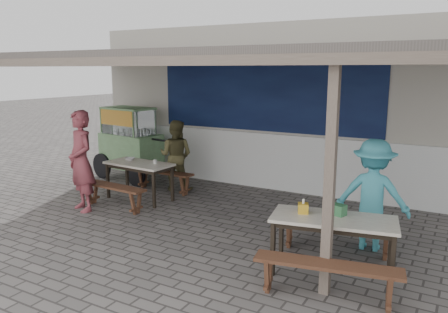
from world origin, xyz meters
name	(u,v)px	position (x,y,z in m)	size (l,w,h in m)	color
ground	(196,232)	(0.00, 0.00, 0.00)	(60.00, 60.00, 0.00)	#645D5A
back_wall	(283,107)	(0.00, 3.58, 1.72)	(9.00, 1.28, 3.50)	#B0A89E
warung_roof	(225,59)	(0.02, 0.90, 2.71)	(9.00, 4.21, 2.81)	#524C46
table_left	(139,167)	(-1.94, 0.94, 0.67)	(1.39, 0.73, 0.75)	silver
bench_left_street	(113,191)	(-1.98, 0.24, 0.34)	(1.46, 0.37, 0.45)	brown
bench_left_wall	(163,176)	(-1.89, 1.64, 0.34)	(1.46, 0.37, 0.45)	brown
table_right	(333,224)	(2.28, -0.39, 0.67)	(1.61, 0.94, 0.75)	silver
bench_right_street	(327,272)	(2.41, -1.07, 0.34)	(1.64, 0.58, 0.45)	brown
bench_right_wall	(336,230)	(2.15, 0.28, 0.34)	(1.64, 0.58, 0.45)	brown
vendor_cart	(130,141)	(-3.23, 2.15, 0.92)	(2.17, 1.03, 1.69)	#73A66E
patron_street_side	(81,161)	(-2.41, -0.08, 0.92)	(0.67, 0.44, 1.84)	brown
patron_wall_side	(176,155)	(-1.72, 1.88, 0.75)	(0.73, 0.57, 1.51)	brown
patron_right_table	(373,195)	(2.54, 0.70, 0.80)	(1.03, 0.59, 1.60)	#43A6B7
tissue_box	(303,208)	(1.89, -0.42, 0.81)	(0.13, 0.13, 0.13)	gold
donation_box	(337,209)	(2.29, -0.26, 0.82)	(0.20, 0.14, 0.14)	#316F41
condiment_jar	(155,162)	(-1.61, 1.03, 0.79)	(0.07, 0.07, 0.08)	beige
condiment_bowl	(130,159)	(-2.27, 1.05, 0.77)	(0.20, 0.20, 0.05)	silver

